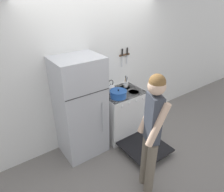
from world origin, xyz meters
name	(u,v)px	position (x,y,z in m)	size (l,w,h in m)	color
ground_plane	(101,130)	(0.00, 0.00, 0.00)	(14.00, 14.00, 0.00)	slate
wall_back	(98,73)	(0.00, 0.03, 1.27)	(10.00, 0.06, 2.55)	silver
refrigerator	(81,108)	(-0.56, -0.30, 0.87)	(0.74, 0.63, 1.75)	#B7BABF
stove_range	(123,114)	(0.30, -0.35, 0.46)	(0.80, 1.39, 0.94)	white
dutch_oven_pot	(118,94)	(0.12, -0.44, 1.00)	(0.34, 0.30, 0.15)	#1E4C9E
tea_kettle	(111,88)	(0.13, -0.19, 1.01)	(0.19, 0.15, 0.24)	silver
utensil_jar	(126,84)	(0.50, -0.18, 1.00)	(0.08, 0.08, 0.24)	silver
person	(152,131)	(-0.19, -1.55, 1.02)	(0.38, 0.43, 1.80)	#6B6051
wall_knife_strip	(125,54)	(0.58, -0.02, 1.53)	(0.24, 0.03, 0.36)	brown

